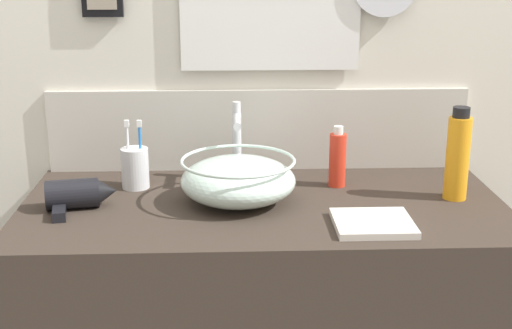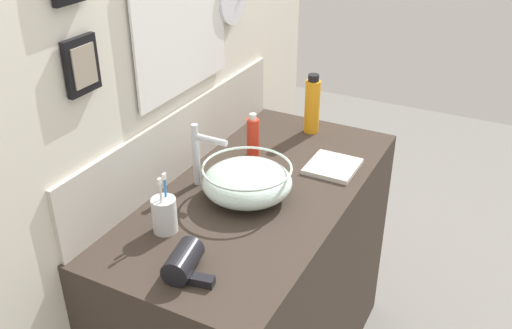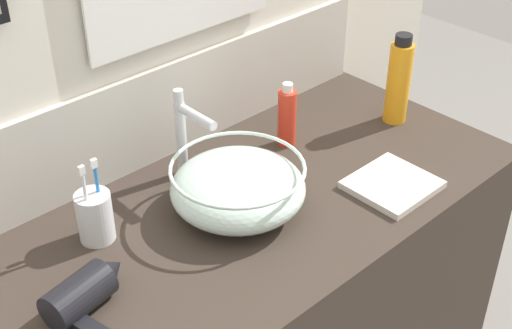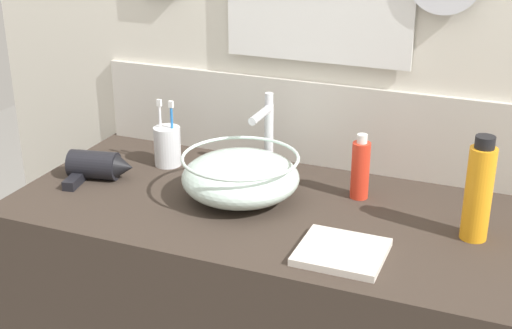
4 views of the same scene
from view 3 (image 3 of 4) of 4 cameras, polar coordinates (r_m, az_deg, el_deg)
back_panel at (r=1.60m, az=-7.66°, el=12.60°), size 1.94×0.10×2.45m
glass_bowl_sink at (r=1.48m, az=-1.46°, el=-1.83°), size 0.28×0.28×0.11m
faucet at (r=1.56m, az=-5.69°, el=2.82°), size 0.02×0.13×0.22m
hair_drier at (r=1.31m, az=-13.45°, el=-9.91°), size 0.18×0.15×0.07m
toothbrush_cup at (r=1.45m, az=-12.76°, el=-4.06°), size 0.07×0.07×0.18m
spray_bottle at (r=1.70m, az=2.49°, el=3.84°), size 0.04×0.04×0.16m
soap_dispenser at (r=1.81m, az=11.33°, el=6.58°), size 0.06×0.06×0.23m
hand_towel at (r=1.61m, az=10.85°, el=-1.59°), size 0.18×0.17×0.02m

